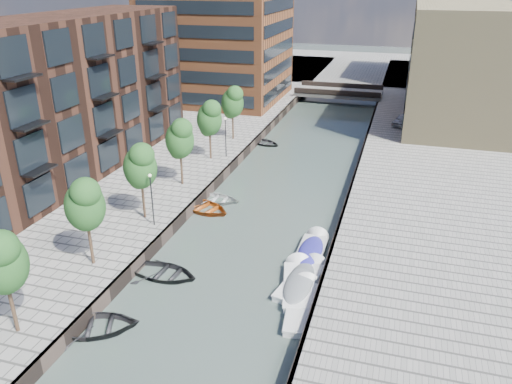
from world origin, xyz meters
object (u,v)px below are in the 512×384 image
at_px(bridge, 339,92).
at_px(motorboat_2, 304,303).
at_px(tree_2, 85,203).
at_px(motorboat_4, 304,279).
at_px(sloop_1, 164,276).
at_px(tree_1, 1,260).
at_px(sloop_2, 204,210).
at_px(motorboat_1, 299,283).
at_px(tree_5, 209,117).
at_px(car, 403,120).
at_px(sloop_3, 217,201).
at_px(tree_4, 180,138).
at_px(tree_6, 232,101).
at_px(tree_3, 140,165).
at_px(motorboat_3, 312,250).
at_px(sloop_4, 264,144).
at_px(sloop_0, 95,330).

distance_m(bridge, motorboat_2, 53.46).
relative_size(tree_2, motorboat_4, 1.10).
bearing_deg(sloop_1, tree_1, 155.96).
distance_m(sloop_2, motorboat_1, 13.17).
height_order(tree_5, motorboat_1, tree_5).
relative_size(tree_1, car, 1.49).
xyz_separation_m(bridge, sloop_3, (-4.99, -40.65, -1.39)).
relative_size(sloop_2, sloop_3, 1.18).
relative_size(tree_4, sloop_1, 1.28).
distance_m(tree_6, motorboat_2, 30.93).
height_order(tree_3, tree_4, same).
distance_m(tree_2, motorboat_3, 15.72).
distance_m(tree_3, motorboat_3, 14.08).
xyz_separation_m(sloop_1, motorboat_1, (8.72, 1.45, 0.22)).
relative_size(bridge, sloop_1, 2.79).
bearing_deg(car, bridge, 144.73).
bearing_deg(sloop_4, tree_4, -168.94).
bearing_deg(tree_2, tree_4, 90.00).
bearing_deg(motorboat_4, motorboat_1, -116.07).
bearing_deg(tree_3, sloop_0, -75.28).
xyz_separation_m(tree_4, sloop_1, (4.36, -12.73, -5.31)).
relative_size(sloop_0, car, 1.24).
bearing_deg(sloop_2, tree_6, 28.97).
xyz_separation_m(tree_2, tree_5, (0.00, 21.00, 0.00)).
bearing_deg(motorboat_3, motorboat_1, -90.63).
distance_m(sloop_0, car, 46.68).
bearing_deg(tree_2, sloop_3, 75.28).
bearing_deg(sloop_3, motorboat_3, -121.47).
bearing_deg(tree_3, tree_2, -90.00).
height_order(tree_5, sloop_0, tree_5).
xyz_separation_m(sloop_3, motorboat_2, (10.31, -12.53, 0.10)).
distance_m(sloop_1, motorboat_2, 9.47).
relative_size(bridge, car, 3.25).
bearing_deg(motorboat_4, car, 81.86).
relative_size(bridge, sloop_2, 2.63).
bearing_deg(tree_1, tree_5, 90.00).
height_order(tree_1, tree_4, same).
height_order(bridge, sloop_1, bridge).
height_order(sloop_1, motorboat_3, motorboat_3).
bearing_deg(car, motorboat_4, -77.45).
bearing_deg(motorboat_1, car, 81.61).
distance_m(tree_6, motorboat_3, 25.31).
bearing_deg(sloop_4, sloop_3, -156.54).
relative_size(tree_4, sloop_4, 1.47).
distance_m(tree_4, car, 31.49).
relative_size(sloop_3, motorboat_4, 0.77).
xyz_separation_m(sloop_4, motorboat_2, (10.64, -29.13, 0.10)).
bearing_deg(tree_3, tree_1, -90.00).
relative_size(tree_2, motorboat_3, 1.13).
relative_size(tree_3, tree_6, 1.00).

